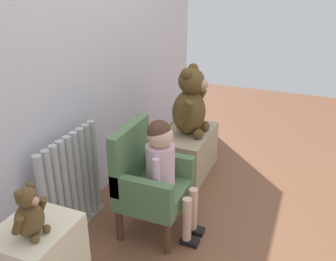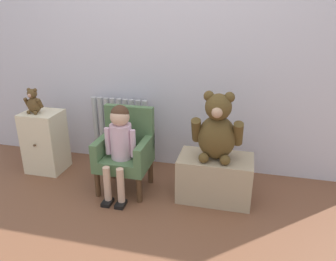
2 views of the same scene
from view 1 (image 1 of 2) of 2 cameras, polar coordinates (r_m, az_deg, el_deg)
The scene contains 8 objects.
ground_plane at distance 2.50m, azimuth 11.46°, elevation -14.50°, with size 6.00×6.00×0.00m, color brown.
back_wall at distance 2.41m, azimuth -13.29°, elevation 15.36°, with size 3.80×0.05×2.40m, color silver.
radiator at distance 2.33m, azimuth -14.39°, elevation -8.25°, with size 0.56×0.05×0.65m.
child_armchair at distance 2.28m, azimuth -3.11°, elevation -7.56°, with size 0.41×0.38×0.68m.
child_figure at distance 2.17m, azimuth -0.57°, elevation -4.87°, with size 0.25×0.35×0.75m.
low_bench at distance 2.96m, azimuth 2.99°, elevation -3.41°, with size 0.57×0.33×0.35m, color tan.
large_teddy_bear at distance 2.79m, azimuth 3.38°, elevation 3.99°, with size 0.38×0.27×0.52m.
small_teddy_bear at distance 1.55m, azimuth -20.38°, elevation -11.85°, with size 0.16×0.11×0.22m.
Camera 1 is at (-1.96, -0.28, 1.53)m, focal length 40.00 mm.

